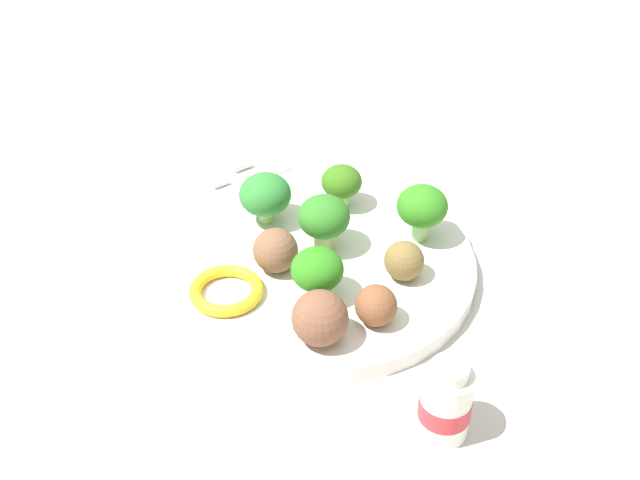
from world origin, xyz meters
TOP-DOWN VIEW (x-y plane):
  - ground_plane at (0.00, 0.00)m, footprint 4.00×4.00m
  - plate at (0.00, 0.00)m, footprint 0.28×0.28m
  - broccoli_floret_mid_right at (0.03, 0.09)m, footprint 0.05×0.05m
  - broccoli_floret_mid_left at (0.04, -0.03)m, footprint 0.04×0.04m
  - broccoli_floret_far_rim at (-0.08, -0.01)m, footprint 0.05×0.05m
  - broccoli_floret_center at (-0.06, 0.06)m, footprint 0.04×0.04m
  - broccoli_floret_front_right at (-0.01, 0.01)m, footprint 0.05×0.05m
  - meatball_center at (0.06, 0.05)m, footprint 0.04×0.04m
  - meatball_mid_left at (0.09, -0.06)m, footprint 0.05×0.05m
  - meatball_front_right at (-0.01, -0.04)m, footprint 0.04×0.04m
  - meatball_near_rim at (0.09, -0.01)m, footprint 0.03×0.03m
  - pepper_ring_back_left at (0.00, -0.09)m, footprint 0.09×0.09m
  - napkin at (-0.24, 0.00)m, footprint 0.18×0.14m
  - fork at (-0.24, 0.02)m, footprint 0.12×0.02m
  - knife at (-0.23, -0.02)m, footprint 0.15×0.02m
  - yogurt_bottle at (0.20, -0.02)m, footprint 0.04×0.04m

SIDE VIEW (x-z plane):
  - ground_plane at x=0.00m, z-range 0.00..0.00m
  - napkin at x=-0.24m, z-range 0.00..0.01m
  - knife at x=-0.23m, z-range 0.00..0.01m
  - fork at x=-0.24m, z-range 0.00..0.01m
  - plate at x=0.00m, z-range 0.00..0.02m
  - pepper_ring_back_left at x=0.00m, z-range 0.02..0.03m
  - yogurt_bottle at x=0.20m, z-range 0.00..0.06m
  - meatball_near_rim at x=0.09m, z-range 0.02..0.05m
  - meatball_center at x=0.06m, z-range 0.02..0.05m
  - meatball_front_right at x=-0.01m, z-range 0.02..0.06m
  - meatball_mid_left at x=0.09m, z-range 0.02..0.06m
  - broccoli_floret_center at x=-0.06m, z-range 0.02..0.06m
  - broccoli_floret_mid_left at x=0.04m, z-range 0.02..0.07m
  - broccoli_floret_far_rim at x=-0.08m, z-range 0.02..0.07m
  - broccoli_floret_front_right at x=-0.01m, z-range 0.02..0.08m
  - broccoli_floret_mid_right at x=0.03m, z-range 0.02..0.08m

